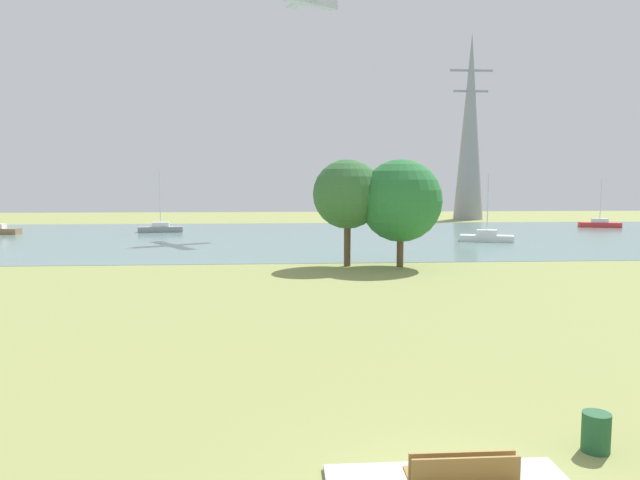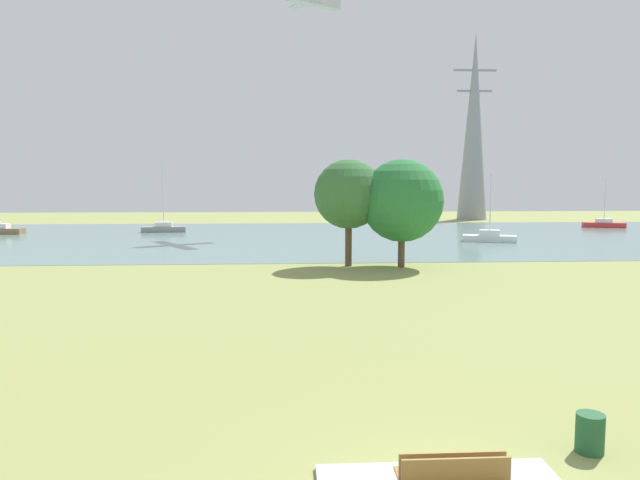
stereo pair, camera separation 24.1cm
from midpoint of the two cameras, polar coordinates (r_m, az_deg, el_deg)
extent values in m
plane|color=#8C9351|center=(31.55, 1.38, -4.32)|extent=(160.00, 160.00, 0.00)
cube|color=olive|center=(10.86, 12.70, -21.34)|extent=(1.80, 0.48, 0.05)
cube|color=olive|center=(10.57, 13.09, -20.66)|extent=(1.80, 0.05, 0.44)
cube|color=olive|center=(10.39, 13.45, -21.16)|extent=(1.80, 0.05, 0.44)
cylinder|color=#1E512D|center=(13.53, 24.98, -16.73)|extent=(0.56, 0.56, 0.80)
cube|color=slate|center=(59.26, -1.10, 0.34)|extent=(140.00, 40.00, 0.02)
cube|color=gray|center=(67.07, -15.45, 1.01)|extent=(4.94, 2.06, 0.60)
cube|color=white|center=(67.03, -15.46, 1.48)|extent=(1.92, 1.30, 0.50)
cylinder|color=silver|center=(66.89, -15.53, 4.22)|extent=(0.10, 0.10, 6.91)
cube|color=red|center=(79.68, 25.67, 1.36)|extent=(5.03, 2.99, 0.60)
cube|color=white|center=(79.65, 25.68, 1.75)|extent=(2.06, 1.63, 0.50)
cylinder|color=silver|center=(79.55, 25.76, 3.50)|extent=(0.10, 0.10, 5.37)
cube|color=white|center=(56.18, 15.92, 0.15)|extent=(5.03, 2.94, 0.60)
cube|color=white|center=(56.13, 15.94, 0.71)|extent=(2.06, 1.61, 0.50)
cylinder|color=silver|center=(55.98, 16.01, 3.36)|extent=(0.10, 0.10, 5.70)
cylinder|color=brown|center=(38.07, 2.51, -0.23)|extent=(0.44, 0.44, 3.15)
sphere|color=#356936|center=(37.89, 2.53, 4.52)|extent=(4.51, 4.51, 4.51)
cylinder|color=brown|center=(38.03, 7.69, -0.81)|extent=(0.44, 0.44, 2.45)
sphere|color=#297238|center=(37.82, 7.75, 3.85)|extent=(5.33, 5.33, 5.33)
cone|color=gray|center=(90.98, 14.43, 10.67)|extent=(4.40, 4.40, 27.55)
cube|color=gray|center=(92.11, 14.56, 15.80)|extent=(6.40, 0.30, 0.30)
cube|color=gray|center=(91.61, 14.51, 13.95)|extent=(5.20, 0.30, 0.30)
cube|color=silver|center=(67.83, -1.00, 22.47)|extent=(6.03, 4.28, 1.10)
camera|label=1|loc=(0.12, -90.24, -0.02)|focal=32.61mm
camera|label=2|loc=(0.12, 89.76, 0.02)|focal=32.61mm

